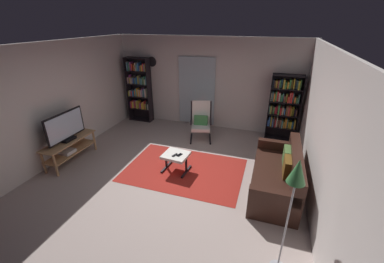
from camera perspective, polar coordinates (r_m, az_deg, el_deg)
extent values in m
plane|color=#AB9891|center=(5.28, -5.39, -10.09)|extent=(7.02, 7.02, 0.00)
cube|color=silver|center=(7.29, 3.41, 11.08)|extent=(5.60, 0.06, 2.60)
cube|color=silver|center=(6.24, -29.41, 5.61)|extent=(0.06, 6.00, 2.60)
cube|color=silver|center=(4.39, 28.23, -1.27)|extent=(0.06, 6.00, 2.60)
cube|color=silver|center=(7.37, 1.07, 9.25)|extent=(1.10, 0.01, 2.00)
cube|color=maroon|center=(5.43, -1.82, -8.86)|extent=(2.52, 1.72, 0.01)
cube|color=tan|center=(6.18, -26.75, -1.88)|extent=(0.43, 1.31, 0.02)
cube|color=tan|center=(6.29, -26.27, -4.17)|extent=(0.39, 1.25, 0.02)
cylinder|color=tan|center=(5.83, -29.11, -6.94)|extent=(0.05, 0.05, 0.51)
cylinder|color=tan|center=(6.57, -21.75, -1.98)|extent=(0.05, 0.05, 0.51)
cylinder|color=tan|center=(6.06, -31.26, -6.27)|extent=(0.05, 0.05, 0.51)
cylinder|color=tan|center=(6.77, -23.89, -1.56)|extent=(0.05, 0.05, 0.51)
cube|color=silver|center=(6.22, -26.94, -4.18)|extent=(0.26, 0.28, 0.07)
cube|color=black|center=(6.16, -26.81, -1.58)|extent=(0.20, 0.32, 0.05)
cube|color=black|center=(6.04, -27.39, 1.20)|extent=(0.04, 1.04, 0.60)
cube|color=silver|center=(6.03, -27.25, 1.18)|extent=(0.01, 0.97, 0.54)
cube|color=black|center=(8.10, -14.45, 9.47)|extent=(0.02, 0.30, 1.98)
cube|color=black|center=(7.74, -9.82, 9.20)|extent=(0.02, 0.30, 1.98)
cube|color=black|center=(8.03, -11.68, 9.61)|extent=(0.74, 0.02, 1.98)
cube|color=black|center=(8.22, -11.59, 2.79)|extent=(0.71, 0.28, 0.02)
cube|color=black|center=(8.09, -11.81, 5.29)|extent=(0.71, 0.28, 0.02)
cube|color=black|center=(7.97, -12.06, 7.97)|extent=(0.71, 0.28, 0.02)
cube|color=black|center=(7.87, -12.31, 10.73)|extent=(0.71, 0.28, 0.02)
cube|color=black|center=(7.79, -12.58, 13.55)|extent=(0.71, 0.28, 0.02)
cube|color=black|center=(7.73, -12.84, 16.31)|extent=(0.71, 0.28, 0.02)
cube|color=#93358F|center=(8.22, -13.83, 6.15)|extent=(0.04, 0.15, 0.19)
cube|color=red|center=(8.17, -13.64, 6.24)|extent=(0.03, 0.20, 0.23)
cube|color=gold|center=(8.18, -13.25, 6.17)|extent=(0.04, 0.21, 0.20)
cube|color=#8E3291|center=(8.14, -13.08, 6.27)|extent=(0.02, 0.12, 0.24)
cube|color=red|center=(8.13, -12.84, 6.19)|extent=(0.02, 0.16, 0.23)
cube|color=beige|center=(8.12, -12.58, 6.25)|extent=(0.03, 0.16, 0.24)
cube|color=#A99F2D|center=(8.08, -12.32, 6.22)|extent=(0.04, 0.22, 0.25)
cube|color=orange|center=(8.07, -11.97, 6.18)|extent=(0.03, 0.12, 0.23)
cube|color=#973184|center=(8.05, -11.72, 5.94)|extent=(0.03, 0.18, 0.18)
cube|color=beige|center=(8.04, -11.44, 5.88)|extent=(0.04, 0.13, 0.16)
cube|color=gold|center=(8.01, -11.23, 5.95)|extent=(0.03, 0.23, 0.20)
cube|color=gold|center=(7.97, -11.06, 6.03)|extent=(0.04, 0.16, 0.24)
cube|color=red|center=(7.95, -10.82, 6.11)|extent=(0.03, 0.15, 0.26)
cube|color=#A78B34|center=(7.95, -10.56, 5.78)|extent=(0.04, 0.19, 0.18)
cube|color=#2E2E2C|center=(7.91, -10.30, 6.06)|extent=(0.02, 0.16, 0.27)
cube|color=beige|center=(7.92, -10.00, 5.73)|extent=(0.04, 0.17, 0.17)
cube|color=#959C28|center=(8.11, -14.14, 8.71)|extent=(0.04, 0.20, 0.16)
cube|color=beige|center=(8.10, -13.91, 8.78)|extent=(0.02, 0.20, 0.18)
cube|color=teal|center=(8.07, -13.73, 8.78)|extent=(0.02, 0.12, 0.19)
cube|color=red|center=(8.04, -13.57, 8.66)|extent=(0.03, 0.16, 0.17)
cube|color=#2966AF|center=(8.02, -13.29, 8.70)|extent=(0.03, 0.20, 0.18)
cube|color=orange|center=(8.02, -12.88, 8.73)|extent=(0.04, 0.16, 0.18)
cube|color=teal|center=(7.99, -12.64, 8.95)|extent=(0.03, 0.20, 0.25)
cube|color=orange|center=(7.96, -12.45, 8.95)|extent=(0.03, 0.15, 0.26)
cube|color=beige|center=(7.96, -12.10, 8.82)|extent=(0.04, 0.16, 0.22)
cube|color=orange|center=(7.93, -11.86, 8.80)|extent=(0.02, 0.15, 0.22)
cube|color=beige|center=(7.91, -11.54, 8.77)|extent=(0.04, 0.18, 0.22)
cube|color=#8F4990|center=(7.88, -11.34, 8.91)|extent=(0.03, 0.13, 0.27)
cube|color=slate|center=(7.85, -11.16, 8.68)|extent=(0.02, 0.16, 0.21)
cube|color=teal|center=(7.83, -10.90, 8.84)|extent=(0.03, 0.11, 0.26)
cube|color=beige|center=(7.80, -10.61, 8.80)|extent=(0.04, 0.16, 0.26)
cube|color=#387C4E|center=(7.81, -10.17, 8.76)|extent=(0.03, 0.13, 0.24)
cube|color=brown|center=(7.80, -10.00, 8.56)|extent=(0.02, 0.18, 0.19)
cube|color=beige|center=(8.03, -14.41, 11.53)|extent=(0.02, 0.20, 0.19)
cube|color=#913583|center=(8.00, -14.15, 11.80)|extent=(0.04, 0.11, 0.26)
cube|color=gold|center=(7.99, -13.92, 11.51)|extent=(0.03, 0.21, 0.18)
cube|color=beige|center=(7.94, -13.77, 11.44)|extent=(0.04, 0.16, 0.18)
cube|color=#2D58B0|center=(7.94, -13.33, 11.44)|extent=(0.04, 0.11, 0.17)
cube|color=#2E272C|center=(7.90, -13.05, 11.76)|extent=(0.03, 0.12, 0.27)
cube|color=#569C93|center=(7.88, -12.92, 11.38)|extent=(0.02, 0.13, 0.17)
cube|color=#2865B3|center=(7.86, -12.61, 11.50)|extent=(0.04, 0.15, 0.20)
cube|color=#999A3D|center=(7.84, -12.22, 11.70)|extent=(0.04, 0.16, 0.25)
cube|color=brown|center=(7.79, -12.04, 11.66)|extent=(0.03, 0.10, 0.26)
cube|color=teal|center=(7.79, -11.71, 11.44)|extent=(0.03, 0.17, 0.19)
cube|color=teal|center=(7.78, -11.34, 11.40)|extent=(0.04, 0.19, 0.18)
cube|color=olive|center=(7.76, -11.07, 11.45)|extent=(0.03, 0.14, 0.20)
cube|color=#308451|center=(7.74, -10.86, 11.63)|extent=(0.03, 0.19, 0.25)
cube|color=beige|center=(7.71, -10.60, 11.32)|extent=(0.03, 0.23, 0.17)
cube|color=teal|center=(7.70, -10.35, 11.60)|extent=(0.02, 0.23, 0.25)
cube|color=beige|center=(7.93, -14.74, 14.50)|extent=(0.04, 0.11, 0.25)
cube|color=teal|center=(7.89, -14.47, 14.46)|extent=(0.03, 0.22, 0.24)
cube|color=#327A4A|center=(7.89, -14.08, 14.47)|extent=(0.04, 0.20, 0.23)
cube|color=#963986|center=(7.86, -13.85, 14.53)|extent=(0.03, 0.20, 0.25)
cube|color=#D43D32|center=(7.83, -13.61, 14.36)|extent=(0.03, 0.16, 0.21)
cube|color=orange|center=(7.83, -13.19, 14.27)|extent=(0.04, 0.11, 0.18)
cube|color=red|center=(7.81, -12.88, 14.18)|extent=(0.02, 0.19, 0.15)
cube|color=beige|center=(7.76, -12.76, 14.50)|extent=(0.02, 0.19, 0.25)
cube|color=teal|center=(7.75, -12.45, 14.30)|extent=(0.04, 0.16, 0.19)
cube|color=#3464B1|center=(7.74, -12.12, 14.51)|extent=(0.03, 0.21, 0.25)
cube|color=beige|center=(7.71, -11.84, 14.16)|extent=(0.03, 0.12, 0.15)
cube|color=brown|center=(7.70, -11.63, 14.17)|extent=(0.02, 0.20, 0.16)
cube|color=gold|center=(7.69, -11.34, 14.28)|extent=(0.04, 0.20, 0.18)
cube|color=red|center=(7.64, -11.11, 14.39)|extent=(0.04, 0.13, 0.23)
cube|color=#5B9690|center=(7.62, -10.82, 14.33)|extent=(0.03, 0.16, 0.21)
cube|color=orange|center=(7.60, -10.56, 14.36)|extent=(0.04, 0.16, 0.22)
cube|color=black|center=(6.88, 17.37, 5.49)|extent=(0.02, 0.30, 1.76)
cube|color=black|center=(6.92, 23.70, 4.63)|extent=(0.02, 0.30, 1.76)
cube|color=black|center=(7.02, 20.54, 5.43)|extent=(0.78, 0.02, 1.76)
cube|color=black|center=(7.20, 19.54, -1.40)|extent=(0.75, 0.28, 0.02)
cube|color=black|center=(7.06, 19.92, 1.04)|extent=(0.75, 0.28, 0.02)
cube|color=black|center=(6.94, 20.33, 3.70)|extent=(0.75, 0.28, 0.02)
cube|color=black|center=(6.83, 20.76, 6.45)|extent=(0.75, 0.28, 0.02)
cube|color=black|center=(6.74, 21.21, 9.28)|extent=(0.75, 0.28, 0.02)
cube|color=black|center=(6.67, 21.65, 12.05)|extent=(0.75, 0.28, 0.02)
cube|color=#3357B1|center=(7.02, 17.23, 2.14)|extent=(0.03, 0.18, 0.18)
cube|color=#3766AE|center=(7.02, 17.55, 2.46)|extent=(0.04, 0.20, 0.26)
cube|color=#A18A32|center=(7.01, 17.94, 2.38)|extent=(0.04, 0.20, 0.26)
cube|color=#3B5EA1|center=(7.00, 18.28, 2.14)|extent=(0.03, 0.20, 0.23)
cube|color=brown|center=(7.00, 18.54, 2.29)|extent=(0.02, 0.14, 0.27)
cube|color=red|center=(7.00, 18.81, 2.06)|extent=(0.03, 0.20, 0.22)
cube|color=beige|center=(6.99, 19.12, 2.19)|extent=(0.03, 0.15, 0.27)
cube|color=brown|center=(7.03, 19.42, 1.94)|extent=(0.03, 0.15, 0.19)
cube|color=brown|center=(7.02, 19.82, 1.91)|extent=(0.04, 0.19, 0.21)
cube|color=#539F97|center=(7.01, 20.20, 1.74)|extent=(0.03, 0.23, 0.19)
cube|color=gold|center=(7.02, 20.54, 1.64)|extent=(0.03, 0.18, 0.18)
cube|color=orange|center=(7.01, 20.96, 1.87)|extent=(0.04, 0.17, 0.25)
cube|color=teal|center=(7.04, 21.26, 1.84)|extent=(0.02, 0.14, 0.23)
cube|color=gold|center=(7.04, 21.55, 1.56)|extent=(0.03, 0.14, 0.17)
cube|color=gold|center=(7.03, 21.92, 1.49)|extent=(0.04, 0.16, 0.18)
cube|color=#286CAF|center=(7.05, 22.29, 1.41)|extent=(0.04, 0.13, 0.17)
cube|color=gold|center=(7.04, 22.73, 1.70)|extent=(0.03, 0.22, 0.26)
cube|color=#589B8F|center=(6.88, 17.58, 4.94)|extent=(0.02, 0.15, 0.21)
cube|color=#A2953F|center=(6.91, 17.88, 5.01)|extent=(0.04, 0.18, 0.22)
cube|color=#2C2E22|center=(6.90, 18.26, 4.97)|extent=(0.02, 0.14, 0.23)
cube|color=#3C7F3C|center=(6.91, 18.48, 4.75)|extent=(0.03, 0.14, 0.18)
cube|color=red|center=(6.91, 18.81, 4.72)|extent=(0.03, 0.11, 0.18)
cube|color=red|center=(6.91, 19.12, 4.87)|extent=(0.03, 0.17, 0.23)
cube|color=#3A8F4A|center=(6.88, 19.52, 4.86)|extent=(0.04, 0.20, 0.26)
cube|color=red|center=(6.90, 19.93, 4.60)|extent=(0.04, 0.22, 0.20)
cube|color=beige|center=(6.92, 20.35, 4.58)|extent=(0.04, 0.19, 0.19)
cube|color=#316BAD|center=(6.90, 20.73, 4.32)|extent=(0.03, 0.12, 0.17)
cube|color=brown|center=(6.92, 21.20, 4.70)|extent=(0.04, 0.24, 0.26)
cube|color=#BF3E34|center=(6.90, 21.57, 4.51)|extent=(0.04, 0.21, 0.24)
cube|color=orange|center=(6.91, 21.91, 4.46)|extent=(0.02, 0.21, 0.23)
cube|color=gold|center=(6.94, 22.14, 4.32)|extent=(0.03, 0.16, 0.19)
cube|color=olive|center=(6.93, 22.48, 4.40)|extent=(0.02, 0.11, 0.23)
cube|color=black|center=(6.93, 22.81, 4.16)|extent=(0.03, 0.13, 0.19)
cube|color=brown|center=(6.94, 23.07, 4.12)|extent=(0.02, 0.18, 0.18)
cube|color=beige|center=(6.80, 17.97, 7.83)|extent=(0.02, 0.18, 0.22)
cube|color=#598F9D|center=(6.78, 18.28, 7.79)|extent=(0.03, 0.11, 0.24)
cube|color=orange|center=(6.80, 18.60, 7.66)|extent=(0.03, 0.23, 0.20)
cube|color=#389049|center=(6.78, 18.95, 7.79)|extent=(0.04, 0.12, 0.26)
cube|color=red|center=(6.81, 19.32, 7.81)|extent=(0.04, 0.15, 0.26)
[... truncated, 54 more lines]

